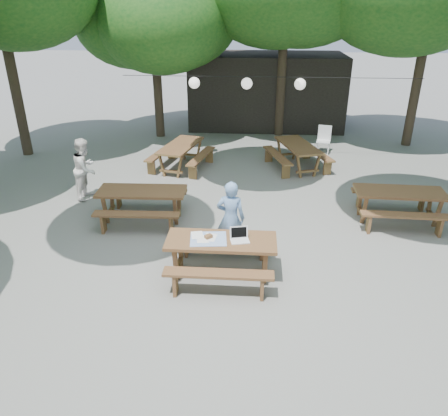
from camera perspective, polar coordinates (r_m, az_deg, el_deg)
ground at (r=8.85m, az=2.97°, el=-6.27°), size 80.00×80.00×0.00m
pavilion at (r=18.33m, az=5.55°, el=15.06°), size 6.00×3.00×2.80m
main_picnic_table at (r=8.07m, az=-0.36°, el=-6.38°), size 2.00×1.58×0.75m
picnic_table_nw at (r=10.27m, az=-10.57°, el=0.46°), size 2.02×1.64×0.75m
picnic_table_ne at (r=10.82m, az=21.75°, el=0.32°), size 2.03×1.65×0.75m
picnic_table_far_w at (r=13.42m, az=-5.64°, el=6.76°), size 1.96×2.20×0.75m
picnic_table_far_e at (r=13.57m, az=9.56°, el=6.74°), size 2.09×2.29×0.75m
woman at (r=8.59m, az=0.89°, el=-1.34°), size 0.60×0.43×1.55m
second_person at (r=11.70m, az=-17.64°, el=4.92°), size 0.65×0.81×1.58m
plastic_chair at (r=15.21m, az=12.81°, el=7.98°), size 0.53×0.53×0.90m
laptop at (r=7.85m, az=2.02°, el=-3.80°), size 0.38×0.32×0.24m
tabletop_clutter at (r=7.91m, az=-2.12°, el=-3.97°), size 0.70×0.61×0.08m
paper_lanterns at (r=13.73m, az=3.05°, el=15.95°), size 9.00×0.34×0.38m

